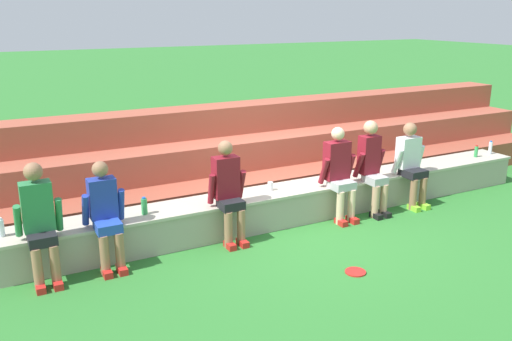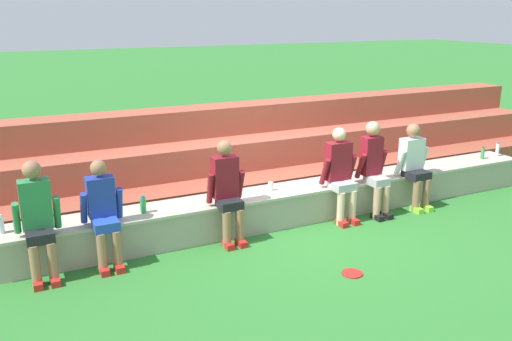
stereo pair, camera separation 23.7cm
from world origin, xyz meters
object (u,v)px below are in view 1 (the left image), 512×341
Objects in this scene: person_center at (228,190)px; person_rightmost_edge at (411,162)px; person_left_of_center at (105,213)px; water_bottle_near_left at (1,228)px; person_right_of_center at (339,171)px; plastic_cup_right_end at (270,186)px; water_bottle_center_gap at (476,151)px; water_bottle_mid_right at (144,206)px; person_far_left at (40,221)px; person_far_right at (372,165)px; water_bottle_mid_left at (490,148)px; frisbee at (355,272)px.

person_center reaches higher than person_rightmost_edge.
person_center is 1.04× the size of person_rightmost_edge.
water_bottle_near_left is at bearing 164.78° from person_left_of_center.
plastic_cup_right_end is (-0.98, 0.33, -0.18)m from person_right_of_center.
water_bottle_center_gap is (4.98, 0.26, -0.13)m from person_center.
water_bottle_center_gap is (1.81, 0.29, -0.11)m from person_rightmost_edge.
water_bottle_center_gap reaches higher than plastic_cup_right_end.
water_bottle_center_gap is (6.06, 0.02, -0.01)m from water_bottle_mid_right.
person_rightmost_edge is 5.85× the size of water_bottle_near_left.
person_left_of_center is 6.03× the size of water_bottle_center_gap.
person_left_of_center is 0.94× the size of person_right_of_center.
person_center is at bearing 0.96° from person_far_left.
person_far_right is at bearing -3.50° from water_bottle_near_left.
water_bottle_near_left is (-1.68, 0.07, -0.00)m from water_bottle_mid_right.
person_rightmost_edge is 2.24m from water_bottle_mid_left.
water_bottle_near_left reaches higher than plastic_cup_right_end.
person_right_of_center is at bearing 0.51° from person_far_left.
water_bottle_mid_left is 4.85m from frisbee.
water_bottle_center_gap is 1.76× the size of plastic_cup_right_end.
person_far_right reaches higher than person_far_left.
water_bottle_near_left is 0.91× the size of frisbee.
person_left_of_center is at bearing -179.95° from person_center.
water_bottle_mid_left is 1.07× the size of water_bottle_near_left.
plastic_cup_right_end is (-4.57, 0.04, -0.05)m from water_bottle_mid_left.
person_far_left is 2.36m from person_center.
water_bottle_mid_right is at bearing -179.55° from water_bottle_mid_left.
person_far_left reaches higher than water_bottle_mid_left.
person_rightmost_edge is at bearing -0.67° from person_center.
person_far_right is 5.83× the size of water_bottle_mid_left.
person_far_right is 6.27× the size of water_bottle_near_left.
person_left_of_center reaches higher than water_bottle_mid_left.
person_center reaches higher than plastic_cup_right_end.
person_far_left is at bearing -177.04° from person_left_of_center.
person_far_left is 1.07× the size of person_left_of_center.
person_center is 5.40m from water_bottle_mid_left.
plastic_cup_right_end is at bearing 179.49° from water_bottle_mid_left.
water_bottle_mid_left is (7.75, 0.33, -0.13)m from person_far_left.
water_bottle_near_left is at bearing 176.11° from person_right_of_center.
water_bottle_mid_left is (3.59, 0.29, -0.12)m from person_right_of_center.
person_far_right reaches higher than person_rightmost_edge.
person_right_of_center is at bearing -3.89° from water_bottle_near_left.
water_bottle_center_gap is 0.86× the size of frisbee.
water_bottle_near_left reaches higher than frisbee.
person_left_of_center is 4.79m from person_rightmost_edge.
frisbee is (2.57, -1.55, -0.68)m from person_left_of_center.
plastic_cup_right_end is 0.49× the size of frisbee.
person_right_of_center is 3.20m from water_bottle_center_gap.
water_bottle_mid_left is at bearing 22.51° from frisbee.
person_far_right is 0.76m from person_rightmost_edge.
water_bottle_near_left is (-5.93, 0.34, -0.11)m from person_rightmost_edge.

